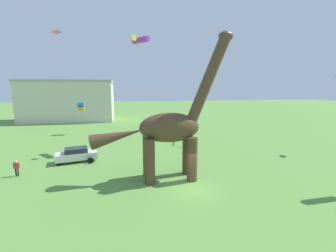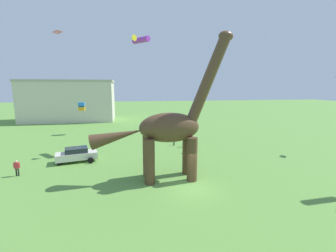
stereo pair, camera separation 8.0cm
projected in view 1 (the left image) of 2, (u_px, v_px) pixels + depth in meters
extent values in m
plane|color=#5B8E3D|center=(190.00, 188.00, 18.27)|extent=(240.00, 240.00, 0.00)
cylinder|color=#513823|center=(187.00, 154.00, 21.19)|extent=(0.88, 0.88, 3.80)
cylinder|color=#513823|center=(192.00, 159.00, 19.56)|extent=(0.88, 0.88, 3.80)
cylinder|color=#513823|center=(148.00, 156.00, 20.55)|extent=(0.88, 0.88, 3.80)
cylinder|color=#513823|center=(150.00, 162.00, 18.92)|extent=(0.88, 0.88, 3.80)
ellipsoid|color=#513823|center=(169.00, 127.00, 19.61)|extent=(5.20, 2.24, 2.56)
cylinder|color=#513823|center=(208.00, 79.00, 19.52)|extent=(3.74, 0.96, 7.41)
ellipsoid|color=#513823|center=(226.00, 36.00, 19.19)|extent=(1.28, 0.80, 0.88)
cone|color=#513823|center=(118.00, 136.00, 18.95)|extent=(4.57, 1.28, 2.17)
cube|color=silver|center=(76.00, 156.00, 24.79)|extent=(4.49, 2.68, 0.72)
cube|color=#232B35|center=(76.00, 150.00, 24.69)|extent=(2.56, 2.04, 0.52)
cylinder|color=black|center=(93.00, 156.00, 25.99)|extent=(0.65, 0.35, 0.62)
cylinder|color=black|center=(90.00, 161.00, 24.26)|extent=(0.65, 0.35, 0.62)
cylinder|color=black|center=(64.00, 157.00, 25.45)|extent=(0.65, 0.35, 0.62)
cylinder|color=black|center=(59.00, 162.00, 23.72)|extent=(0.65, 0.35, 0.62)
cylinder|color=black|center=(173.00, 144.00, 31.80)|extent=(0.09, 0.09, 0.52)
cylinder|color=black|center=(174.00, 144.00, 31.82)|extent=(0.09, 0.09, 0.52)
cube|color=yellow|center=(174.00, 141.00, 31.74)|extent=(0.28, 0.17, 0.37)
sphere|color=tan|center=(174.00, 139.00, 31.69)|extent=(0.16, 0.16, 0.16)
cylinder|color=yellow|center=(172.00, 140.00, 31.71)|extent=(0.07, 0.07, 0.35)
cylinder|color=yellow|center=(175.00, 140.00, 31.76)|extent=(0.07, 0.07, 0.35)
cylinder|color=#2D3347|center=(186.00, 144.00, 31.17)|extent=(0.14, 0.14, 0.82)
cylinder|color=#2D3347|center=(187.00, 144.00, 31.20)|extent=(0.14, 0.14, 0.82)
cube|color=yellow|center=(187.00, 139.00, 31.07)|extent=(0.44, 0.27, 0.58)
sphere|color=tan|center=(187.00, 136.00, 31.00)|extent=(0.26, 0.26, 0.26)
cylinder|color=yellow|center=(185.00, 139.00, 31.02)|extent=(0.11, 0.11, 0.55)
cylinder|color=yellow|center=(188.00, 138.00, 31.11)|extent=(0.11, 0.11, 0.55)
cylinder|color=#2D3347|center=(189.00, 150.00, 28.22)|extent=(0.12, 0.12, 0.73)
cylinder|color=#2D3347|center=(191.00, 150.00, 28.25)|extent=(0.12, 0.12, 0.73)
cube|color=silver|center=(190.00, 145.00, 28.13)|extent=(0.40, 0.24, 0.52)
sphere|color=tan|center=(190.00, 142.00, 28.07)|extent=(0.23, 0.23, 0.23)
cylinder|color=silver|center=(188.00, 145.00, 28.08)|extent=(0.10, 0.10, 0.49)
cylinder|color=silver|center=(192.00, 145.00, 28.16)|extent=(0.10, 0.10, 0.49)
cylinder|color=black|center=(16.00, 172.00, 20.74)|extent=(0.12, 0.12, 0.73)
cylinder|color=black|center=(18.00, 172.00, 20.78)|extent=(0.12, 0.12, 0.73)
cube|color=#D1333D|center=(16.00, 166.00, 20.66)|extent=(0.40, 0.24, 0.52)
sphere|color=tan|center=(16.00, 162.00, 20.59)|extent=(0.23, 0.23, 0.23)
cylinder|color=#D1333D|center=(13.00, 166.00, 20.61)|extent=(0.10, 0.10, 0.49)
cylinder|color=#D1333D|center=(19.00, 165.00, 20.69)|extent=(0.10, 0.10, 0.49)
cylinder|color=purple|center=(141.00, 40.00, 28.65)|extent=(2.20, 2.39, 0.71)
cone|color=yellow|center=(132.00, 38.00, 27.57)|extent=(0.98, 0.97, 0.75)
cube|color=#287AE5|center=(81.00, 105.00, 39.19)|extent=(0.98, 0.98, 0.78)
cube|color=orange|center=(81.00, 108.00, 39.29)|extent=(0.98, 0.98, 0.78)
cube|color=pink|center=(57.00, 32.00, 33.61)|extent=(1.40, 1.66, 0.33)
cylinder|color=orange|center=(57.00, 38.00, 33.76)|extent=(0.01, 0.01, 1.42)
cube|color=beige|center=(69.00, 102.00, 55.49)|extent=(20.41, 10.55, 9.20)
cube|color=#ABA396|center=(68.00, 81.00, 54.69)|extent=(20.82, 10.76, 0.50)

